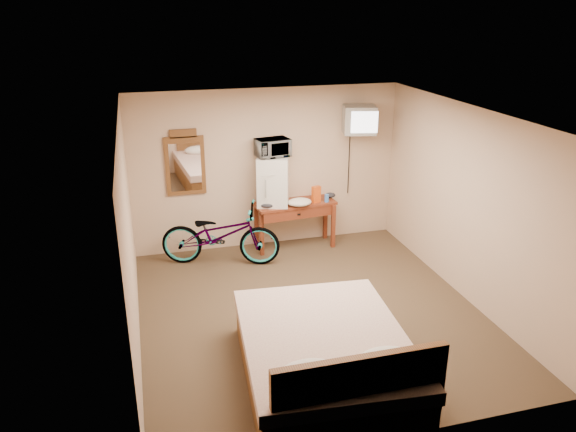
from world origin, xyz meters
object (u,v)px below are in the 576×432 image
object	(u,v)px
crt_television	(359,120)
desk	(295,211)
bed	(326,357)
mini_fridge	(273,181)
blue_cup	(327,198)
bicycle	(220,235)
wall_mirror	(185,163)
microwave	(273,148)

from	to	relation	value
crt_television	desk	bearing A→B (deg)	-178.93
crt_television	bed	size ratio (longest dim) A/B	0.27
mini_fridge	blue_cup	world-z (taller)	mini_fridge
blue_cup	bicycle	xyz separation A→B (m)	(-1.72, -0.21, -0.35)
crt_television	bicycle	distance (m)	2.74
mini_fridge	wall_mirror	world-z (taller)	wall_mirror
mini_fridge	microwave	bearing A→B (deg)	56.32
blue_cup	crt_television	size ratio (longest dim) A/B	0.19
wall_mirror	bicycle	bearing A→B (deg)	-54.07
wall_mirror	bicycle	size ratio (longest dim) A/B	0.57
microwave	wall_mirror	bearing A→B (deg)	159.84
mini_fridge	bed	distance (m)	3.52
mini_fridge	crt_television	bearing A→B (deg)	-0.67
bicycle	bed	world-z (taller)	bicycle
mini_fridge	bed	bearing A→B (deg)	-94.87
desk	bicycle	xyz separation A→B (m)	(-1.24, -0.28, -0.16)
desk	mini_fridge	xyz separation A→B (m)	(-0.35, 0.04, 0.51)
mini_fridge	crt_television	world-z (taller)	crt_television
crt_television	bed	bearing A→B (deg)	-116.03
desk	crt_television	bearing A→B (deg)	1.07
desk	bed	size ratio (longest dim) A/B	0.57
microwave	blue_cup	size ratio (longest dim) A/B	3.99
blue_cup	bicycle	distance (m)	1.77
desk	wall_mirror	world-z (taller)	wall_mirror
mini_fridge	wall_mirror	xyz separation A→B (m)	(-1.29, 0.24, 0.30)
desk	wall_mirror	xyz separation A→B (m)	(-1.64, 0.27, 0.81)
wall_mirror	crt_television	bearing A→B (deg)	-5.42
blue_cup	wall_mirror	xyz separation A→B (m)	(-2.13, 0.35, 0.62)
mini_fridge	blue_cup	bearing A→B (deg)	-7.53
crt_television	bicycle	world-z (taller)	crt_television
crt_television	mini_fridge	bearing A→B (deg)	179.33
wall_mirror	bicycle	world-z (taller)	wall_mirror
mini_fridge	crt_television	xyz separation A→B (m)	(1.37, -0.02, 0.87)
blue_cup	bed	xyz separation A→B (m)	(-1.13, -3.29, -0.52)
mini_fridge	bicycle	xyz separation A→B (m)	(-0.89, -0.32, -0.67)
wall_mirror	bed	world-z (taller)	wall_mirror
microwave	bicycle	xyz separation A→B (m)	(-0.89, -0.32, -1.18)
desk	microwave	distance (m)	1.08
crt_television	wall_mirror	xyz separation A→B (m)	(-2.65, 0.25, -0.57)
blue_cup	bed	world-z (taller)	bed
bicycle	microwave	bearing A→B (deg)	-52.88
desk	microwave	xyz separation A→B (m)	(-0.35, 0.04, 1.03)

